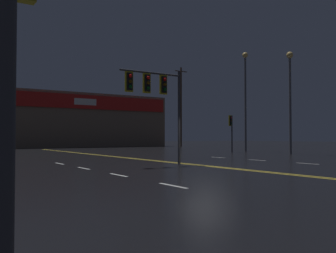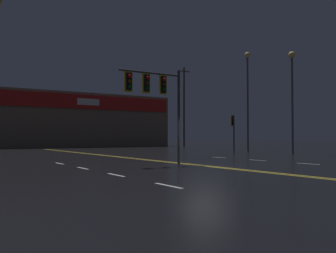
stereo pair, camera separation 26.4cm
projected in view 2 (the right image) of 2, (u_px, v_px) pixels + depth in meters
ground_plane at (204, 166)px, 18.20m from camera, size 200.00×200.00×0.00m
road_markings at (250, 167)px, 17.19m from camera, size 16.28×60.00×0.01m
traffic_signal_median at (154, 90)px, 18.77m from camera, size 3.50×0.36×4.87m
traffic_signal_corner_northeast at (233, 125)px, 34.54m from camera, size 0.42×0.36×3.44m
streetlight_near_right at (248, 88)px, 37.15m from camera, size 0.56×0.56×9.89m
streetlight_median_approach at (292, 87)px, 31.16m from camera, size 0.56×0.56×8.58m
building_backdrop at (27, 120)px, 52.49m from camera, size 40.65×10.23×7.67m
utility_pole_row at (43, 100)px, 46.09m from camera, size 46.84×0.26×12.17m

